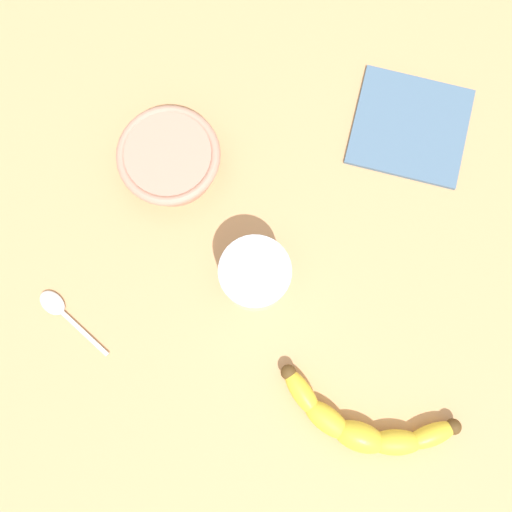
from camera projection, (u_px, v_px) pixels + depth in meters
wooden_tabletop at (248, 279)px, 65.75cm from camera, size 120.00×120.00×3.00cm
banana at (363, 426)px, 60.05cm from camera, size 21.71×9.43×3.35cm
smoothie_glass at (255, 275)px, 60.10cm from camera, size 7.97×7.97×8.69cm
ceramic_bowl at (170, 159)px, 63.31cm from camera, size 12.50×12.50×5.18cm
teaspoon at (56, 307)px, 63.36cm from camera, size 10.08×7.48×0.80cm
folded_napkin at (410, 127)px, 66.86cm from camera, size 15.91×15.23×0.60cm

